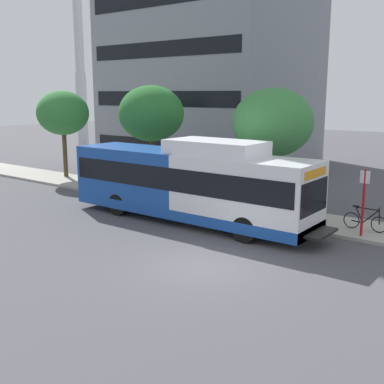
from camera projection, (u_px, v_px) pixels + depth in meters
The scene contains 9 objects.
ground_plane at pixel (54, 225), 20.35m from camera, with size 120.00×120.00×0.00m, color #4C4C51.
sidewalk_curb at pixel (191, 201), 24.61m from camera, with size 3.00×56.00×0.14m, color #A8A399.
transit_bus at pixel (189, 183), 20.64m from camera, with size 2.58×12.25×3.65m.
bus_stop_sign_pole at pixel (364, 198), 18.07m from camera, with size 0.10×0.36×2.60m.
bicycle_parked at pixel (365, 220), 19.01m from camera, with size 0.52×1.76×1.02m.
street_tree_near_stop at pixel (273, 123), 22.00m from camera, with size 3.74×3.74×5.66m.
street_tree_mid_block at pixel (151, 114), 26.51m from camera, with size 3.65×3.65×5.84m.
street_tree_far_block at pixel (63, 113), 30.71m from camera, with size 3.33×3.33×5.57m.
lattice_comm_tower at pixel (79, 38), 47.75m from camera, with size 1.10×1.10×32.81m.
Camera 1 is at (-12.06, -8.59, 5.53)m, focal length 44.55 mm.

